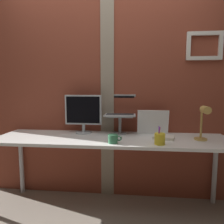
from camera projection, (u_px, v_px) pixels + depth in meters
ground_plane at (103, 208)px, 2.11m from camera, size 6.00×6.00×0.00m
brick_wall_back at (107, 83)px, 2.31m from camera, size 3.03×0.16×2.67m
desk at (111, 145)px, 2.01m from camera, size 2.37×0.61×0.77m
monitor at (83, 112)px, 2.19m from camera, size 0.41×0.18×0.43m
laptop_stand at (120, 122)px, 2.16m from camera, size 0.28×0.22×0.20m
laptop at (120, 109)px, 2.22m from camera, size 0.34×0.31×0.23m
whiteboard_panel at (153, 122)px, 2.15m from camera, size 0.33×0.06×0.27m
desk_lamp at (204, 120)px, 1.84m from camera, size 0.12×0.20×0.34m
pen_cup at (160, 139)px, 1.75m from camera, size 0.09×0.09×0.17m
coffee_mug at (113, 139)px, 1.80m from camera, size 0.12×0.09×0.08m
paper_clutter_stack at (164, 138)px, 1.95m from camera, size 0.23×0.19×0.03m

